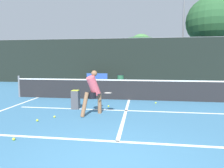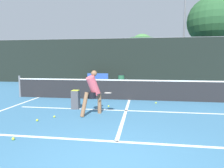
% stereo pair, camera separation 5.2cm
% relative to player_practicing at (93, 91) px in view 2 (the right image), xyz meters
% --- Properties ---
extents(court_baseline_near, '(11.00, 0.10, 0.01)m').
position_rel_player_practicing_xyz_m(court_baseline_near, '(1.05, -2.15, -0.81)').
color(court_baseline_near, white).
rests_on(court_baseline_near, ground).
extents(court_service_line, '(8.25, 0.10, 0.01)m').
position_rel_player_practicing_xyz_m(court_service_line, '(1.05, 0.69, -0.81)').
color(court_service_line, white).
rests_on(court_service_line, ground).
extents(court_center_mark, '(0.10, 4.87, 0.01)m').
position_rel_player_practicing_xyz_m(court_center_mark, '(1.05, 0.28, -0.81)').
color(court_center_mark, white).
rests_on(court_center_mark, ground).
extents(court_sideline_left, '(0.10, 5.87, 0.01)m').
position_rel_player_practicing_xyz_m(court_sideline_left, '(-3.46, 0.28, -0.81)').
color(court_sideline_left, white).
rests_on(court_sideline_left, ground).
extents(net, '(11.09, 0.09, 1.07)m').
position_rel_player_practicing_xyz_m(net, '(1.05, 2.72, -0.30)').
color(net, slate).
rests_on(net, ground).
extents(fence_back, '(24.00, 0.06, 3.56)m').
position_rel_player_practicing_xyz_m(fence_back, '(1.05, 9.26, 0.96)').
color(fence_back, black).
rests_on(fence_back, ground).
extents(player_practicing, '(1.09, 0.88, 1.50)m').
position_rel_player_practicing_xyz_m(player_practicing, '(0.00, 0.00, 0.00)').
color(player_practicing, '#8C6042').
rests_on(player_practicing, ground).
extents(tennis_ball_scattered_0, '(0.07, 0.07, 0.07)m').
position_rel_player_practicing_xyz_m(tennis_ball_scattered_0, '(2.22, 2.07, -0.78)').
color(tennis_ball_scattered_0, '#D1E033').
rests_on(tennis_ball_scattered_0, ground).
extents(tennis_ball_scattered_1, '(0.07, 0.07, 0.07)m').
position_rel_player_practicing_xyz_m(tennis_ball_scattered_1, '(-1.50, -0.99, -0.78)').
color(tennis_ball_scattered_1, '#D1E033').
rests_on(tennis_ball_scattered_1, ground).
extents(tennis_ball_scattered_2, '(0.07, 0.07, 0.07)m').
position_rel_player_practicing_xyz_m(tennis_ball_scattered_2, '(-1.15, -0.55, -0.78)').
color(tennis_ball_scattered_2, '#D1E033').
rests_on(tennis_ball_scattered_2, ground).
extents(tennis_ball_scattered_3, '(0.07, 0.07, 0.07)m').
position_rel_player_practicing_xyz_m(tennis_ball_scattered_3, '(0.33, 1.17, -0.78)').
color(tennis_ball_scattered_3, '#D1E033').
rests_on(tennis_ball_scattered_3, ground).
extents(tennis_ball_scattered_4, '(0.07, 0.07, 0.07)m').
position_rel_player_practicing_xyz_m(tennis_ball_scattered_4, '(-1.30, -2.41, -0.78)').
color(tennis_ball_scattered_4, '#D1E033').
rests_on(tennis_ball_scattered_4, ground).
extents(ball_hopper, '(0.28, 0.28, 0.71)m').
position_rel_player_practicing_xyz_m(ball_hopper, '(-0.86, 0.71, -0.44)').
color(ball_hopper, '#4C4C51').
rests_on(ball_hopper, ground).
extents(courtside_bench, '(1.62, 0.41, 0.86)m').
position_rel_player_practicing_xyz_m(courtside_bench, '(-1.69, 8.26, -0.34)').
color(courtside_bench, '#2D519E').
rests_on(courtside_bench, ground).
extents(trash_bin, '(0.47, 0.47, 0.82)m').
position_rel_player_practicing_xyz_m(trash_bin, '(0.15, 7.93, -0.40)').
color(trash_bin, '#28603D').
rests_on(trash_bin, ground).
extents(parked_car, '(1.81, 4.62, 1.54)m').
position_rel_player_practicing_xyz_m(parked_car, '(-0.83, 12.48, -0.16)').
color(parked_car, maroon).
rests_on(parked_car, ground).
extents(floodlight_mast, '(1.10, 0.24, 9.45)m').
position_rel_player_practicing_xyz_m(floodlight_mast, '(5.43, 13.21, 5.11)').
color(floodlight_mast, slate).
rests_on(floodlight_mast, ground).
extents(tree_west, '(4.31, 4.31, 7.58)m').
position_rel_player_practicing_xyz_m(tree_west, '(7.85, 13.44, 4.60)').
color(tree_west, brown).
rests_on(tree_west, ground).
extents(tree_mid, '(3.93, 3.93, 4.37)m').
position_rel_player_practicing_xyz_m(tree_mid, '(1.50, 15.82, 3.07)').
color(tree_mid, brown).
rests_on(tree_mid, ground).
extents(tree_east, '(2.76, 2.76, 4.86)m').
position_rel_player_practicing_xyz_m(tree_east, '(1.60, 17.11, 2.65)').
color(tree_east, brown).
rests_on(tree_east, ground).
extents(building_far, '(36.00, 2.40, 4.81)m').
position_rel_player_practicing_xyz_m(building_far, '(1.05, 24.59, 1.59)').
color(building_far, '#B2ADA3').
rests_on(building_far, ground).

